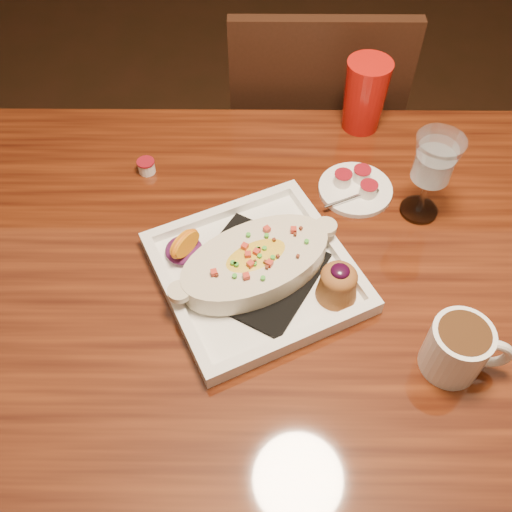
{
  "coord_description": "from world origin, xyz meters",
  "views": [
    {
      "loc": [
        -0.13,
        -0.57,
        1.54
      ],
      "look_at": [
        -0.14,
        0.03,
        0.77
      ],
      "focal_mm": 40.0,
      "sensor_mm": 36.0,
      "label": 1
    }
  ],
  "objects_px": {
    "chair_far": "(308,141)",
    "coffee_mug": "(459,348)",
    "table": "(331,308)",
    "saucer": "(355,187)",
    "goblet": "(434,164)",
    "plate": "(260,267)",
    "red_tumbler": "(365,95)"
  },
  "relations": [
    {
      "from": "saucer",
      "to": "red_tumbler",
      "type": "bearing_deg",
      "value": 81.43
    },
    {
      "from": "chair_far",
      "to": "plate",
      "type": "xyz_separation_m",
      "value": [
        -0.13,
        -0.63,
        0.27
      ]
    },
    {
      "from": "chair_far",
      "to": "goblet",
      "type": "xyz_separation_m",
      "value": [
        0.16,
        -0.48,
        0.36
      ]
    },
    {
      "from": "goblet",
      "to": "saucer",
      "type": "relative_size",
      "value": 1.23
    },
    {
      "from": "goblet",
      "to": "saucer",
      "type": "height_order",
      "value": "goblet"
    },
    {
      "from": "table",
      "to": "goblet",
      "type": "distance_m",
      "value": 0.31
    },
    {
      "from": "plate",
      "to": "red_tumbler",
      "type": "height_order",
      "value": "red_tumbler"
    },
    {
      "from": "table",
      "to": "plate",
      "type": "height_order",
      "value": "plate"
    },
    {
      "from": "plate",
      "to": "saucer",
      "type": "height_order",
      "value": "plate"
    },
    {
      "from": "table",
      "to": "red_tumbler",
      "type": "distance_m",
      "value": 0.44
    },
    {
      "from": "table",
      "to": "coffee_mug",
      "type": "xyz_separation_m",
      "value": [
        0.16,
        -0.16,
        0.15
      ]
    },
    {
      "from": "chair_far",
      "to": "saucer",
      "type": "distance_m",
      "value": 0.5
    },
    {
      "from": "chair_far",
      "to": "coffee_mug",
      "type": "distance_m",
      "value": 0.86
    },
    {
      "from": "table",
      "to": "goblet",
      "type": "bearing_deg",
      "value": 42.98
    },
    {
      "from": "table",
      "to": "plate",
      "type": "relative_size",
      "value": 3.65
    },
    {
      "from": "coffee_mug",
      "to": "red_tumbler",
      "type": "distance_m",
      "value": 0.57
    },
    {
      "from": "red_tumbler",
      "to": "coffee_mug",
      "type": "bearing_deg",
      "value": -81.93
    },
    {
      "from": "chair_far",
      "to": "plate",
      "type": "relative_size",
      "value": 2.26
    },
    {
      "from": "coffee_mug",
      "to": "goblet",
      "type": "relative_size",
      "value": 0.73
    },
    {
      "from": "saucer",
      "to": "goblet",
      "type": "bearing_deg",
      "value": -24.14
    },
    {
      "from": "chair_far",
      "to": "goblet",
      "type": "distance_m",
      "value": 0.62
    },
    {
      "from": "coffee_mug",
      "to": "saucer",
      "type": "distance_m",
      "value": 0.38
    },
    {
      "from": "table",
      "to": "saucer",
      "type": "height_order",
      "value": "saucer"
    },
    {
      "from": "plate",
      "to": "red_tumbler",
      "type": "distance_m",
      "value": 0.46
    },
    {
      "from": "coffee_mug",
      "to": "red_tumbler",
      "type": "relative_size",
      "value": 0.84
    },
    {
      "from": "goblet",
      "to": "red_tumbler",
      "type": "bearing_deg",
      "value": 108.74
    },
    {
      "from": "coffee_mug",
      "to": "chair_far",
      "type": "bearing_deg",
      "value": 110.03
    },
    {
      "from": "plate",
      "to": "coffee_mug",
      "type": "bearing_deg",
      "value": -54.77
    },
    {
      "from": "table",
      "to": "red_tumbler",
      "type": "xyz_separation_m",
      "value": [
        0.08,
        0.4,
        0.17
      ]
    },
    {
      "from": "plate",
      "to": "coffee_mug",
      "type": "relative_size",
      "value": 3.24
    },
    {
      "from": "chair_far",
      "to": "table",
      "type": "bearing_deg",
      "value": 90.0
    },
    {
      "from": "chair_far",
      "to": "plate",
      "type": "bearing_deg",
      "value": 78.32
    }
  ]
}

